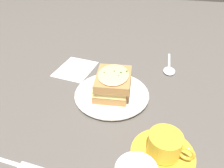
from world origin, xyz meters
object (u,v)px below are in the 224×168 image
at_px(sandwich, 113,83).
at_px(spoon, 169,70).
at_px(dinner_plate, 112,94).
at_px(fork, 19,165).
at_px(napkin, 76,69).
at_px(teacup_with_saucer, 164,147).

distance_m(sandwich, spoon, 0.26).
relative_size(dinner_plate, spoon, 1.33).
bearing_deg(fork, sandwich, 156.56).
bearing_deg(fork, dinner_plate, 157.12).
height_order(dinner_plate, sandwich, sandwich).
distance_m(sandwich, napkin, 0.22).
distance_m(teacup_with_saucer, napkin, 0.45).
distance_m(dinner_plate, teacup_with_saucer, 0.24).
bearing_deg(napkin, teacup_with_saucer, -134.06).
xyz_separation_m(sandwich, spoon, (0.19, -0.17, -0.05)).
xyz_separation_m(dinner_plate, teacup_with_saucer, (-0.18, -0.16, 0.01)).
xyz_separation_m(spoon, napkin, (-0.06, 0.34, -0.00)).
relative_size(teacup_with_saucer, spoon, 0.87).
relative_size(fork, napkin, 1.25).
height_order(dinner_plate, spoon, dinner_plate).
height_order(sandwich, teacup_with_saucer, sandwich).
height_order(sandwich, fork, sandwich).
bearing_deg(spoon, dinner_plate, 48.35).
bearing_deg(teacup_with_saucer, spoon, 106.06).
relative_size(dinner_plate, fork, 1.23).
distance_m(spoon, napkin, 0.35).
height_order(sandwich, spoon, sandwich).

